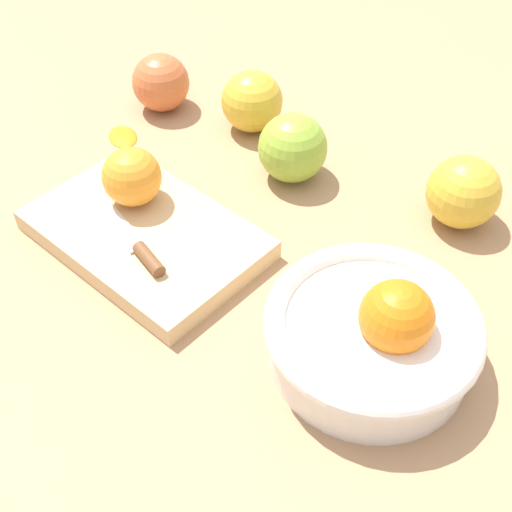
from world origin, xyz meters
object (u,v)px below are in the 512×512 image
apple_front_right (161,83)px  apple_front_center (293,148)px  cutting_board (145,234)px  apple_front_left (463,192)px  apple_front_right_2 (252,101)px  bowl (374,334)px  knife (134,242)px  orange_on_board (132,177)px

apple_front_right → apple_front_center: bearing=168.0°
cutting_board → apple_front_left: size_ratio=3.06×
apple_front_right_2 → bowl: bearing=135.9°
apple_front_left → cutting_board: bearing=35.5°
knife → cutting_board: bearing=-73.8°
apple_front_left → knife: bearing=39.9°
orange_on_board → apple_front_center: size_ratio=0.79×
knife → apple_front_right: size_ratio=1.92×
apple_front_right_2 → apple_front_right: bearing=8.0°
apple_front_right → apple_front_center: (-0.22, 0.05, 0.00)m
orange_on_board → knife: 0.08m
apple_front_center → apple_front_right_2: apple_front_center is taller
cutting_board → knife: knife is taller
knife → apple_front_left: 0.36m
apple_front_right → apple_front_left: (-0.42, 0.03, 0.00)m
bowl → orange_on_board: bearing=-10.3°
cutting_board → apple_front_right: size_ratio=3.26×
bowl → apple_front_right: bearing=-31.8°
bowl → apple_front_center: bearing=-47.6°
bowl → apple_front_right_2: bowl is taller
bowl → apple_front_right_2: (0.28, -0.27, 0.00)m
cutting_board → apple_front_center: (-0.08, -0.18, 0.03)m
bowl → apple_front_center: (0.19, -0.21, 0.01)m
apple_front_center → apple_front_left: bearing=-174.2°
cutting_board → apple_front_center: apple_front_center is taller
orange_on_board → apple_front_right_2: size_ratio=0.82×
bowl → cutting_board: size_ratio=0.79×
apple_front_left → apple_front_right_2: bearing=-8.7°
cutting_board → apple_front_right: bearing=-59.2°
apple_front_center → bowl: bearing=132.4°
cutting_board → orange_on_board: orange_on_board is taller
apple_front_center → orange_on_board: bearing=51.7°
knife → apple_front_center: size_ratio=1.78×
cutting_board → apple_front_left: bearing=-144.5°
apple_front_right_2 → apple_front_left: bearing=171.3°
bowl → knife: size_ratio=1.35×
apple_front_right → apple_front_right_2: apple_front_right_2 is taller
cutting_board → apple_front_left: 0.35m
cutting_board → apple_front_right_2: bearing=-88.3°
knife → apple_front_left: apple_front_left is taller
apple_front_right → apple_front_right_2: bearing=-172.0°
orange_on_board → knife: bearing=125.5°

